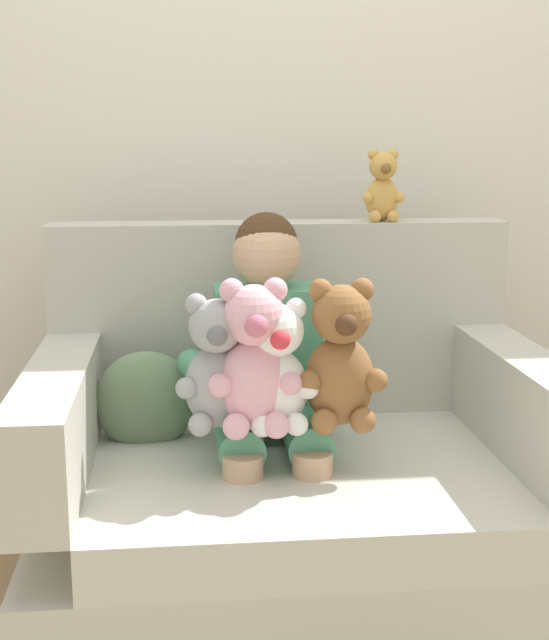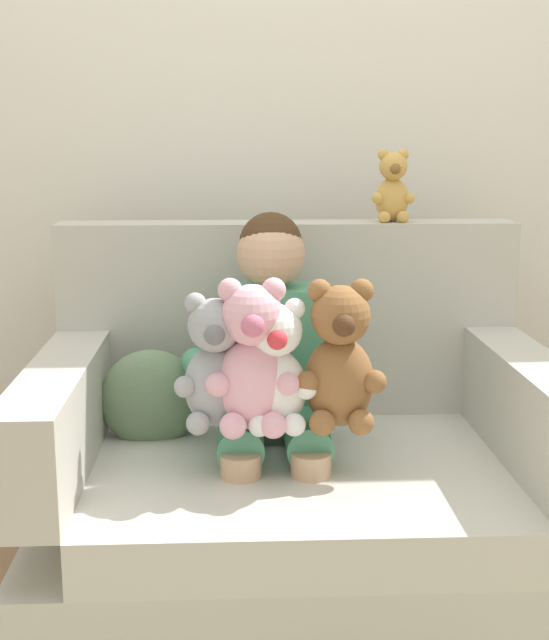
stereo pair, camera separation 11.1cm
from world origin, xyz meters
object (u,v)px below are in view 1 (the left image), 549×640
object	(u,v)px
seated_child	(269,365)
plush_brown	(341,359)
armchair	(293,499)
plush_white	(277,369)
plush_grey	(217,367)
plush_honey_on_backrest	(382,188)
throw_pillow	(146,401)
plush_pink	(254,361)

from	to	relation	value
seated_child	plush_brown	bearing A→B (deg)	-57.05
armchair	plush_white	distance (m)	0.41
plush_grey	plush_honey_on_backrest	bearing A→B (deg)	21.96
seated_child	throw_pillow	world-z (taller)	seated_child
armchair	plush_pink	size ratio (longest dim) A/B	3.55
throw_pillow	plush_grey	bearing A→B (deg)	-56.48
plush_brown	plush_pink	xyz separation A→B (m)	(-0.20, -0.01, 0.00)
plush_white	plush_honey_on_backrest	xyz separation A→B (m)	(0.34, 0.49, 0.37)
seated_child	plush_grey	size ratio (longest dim) A/B	2.62
plush_pink	seated_child	bearing A→B (deg)	72.64
plush_white	plush_grey	world-z (taller)	plush_grey
plush_brown	plush_pink	world-z (taller)	plush_pink
plush_pink	plush_honey_on_backrest	xyz separation A→B (m)	(0.39, 0.49, 0.35)
plush_white	throw_pillow	world-z (taller)	plush_white
armchair	throw_pillow	distance (m)	0.45
armchair	plush_white	world-z (taller)	armchair
plush_honey_on_backrest	throw_pillow	size ratio (longest dim) A/B	0.76
throw_pillow	plush_brown	bearing A→B (deg)	-31.10
armchair	plush_pink	xyz separation A→B (m)	(-0.11, -0.16, 0.40)
seated_child	plush_brown	xyz separation A→B (m)	(0.14, -0.18, 0.06)
plush_grey	throw_pillow	world-z (taller)	plush_grey
plush_pink	plush_grey	world-z (taller)	plush_pink
armchair	plush_grey	xyz separation A→B (m)	(-0.19, -0.13, 0.38)
armchair	plush_brown	size ratio (longest dim) A/B	3.61
plush_brown	throw_pillow	bearing A→B (deg)	171.31
seated_child	plush_grey	world-z (taller)	seated_child
throw_pillow	plush_white	bearing A→B (deg)	-42.21
seated_child	plush_grey	distance (m)	0.22
seated_child	plush_honey_on_backrest	size ratio (longest dim) A/B	4.17
plush_pink	plush_grey	distance (m)	0.09
plush_brown	plush_grey	size ratio (longest dim) A/B	1.10
seated_child	plush_pink	distance (m)	0.20
plush_pink	plush_white	size ratio (longest dim) A/B	1.16
seated_child	plush_white	distance (m)	0.19
throw_pillow	plush_honey_on_backrest	bearing A→B (deg)	17.81
armchair	plush_grey	world-z (taller)	armchair
seated_child	plush_pink	size ratio (longest dim) A/B	2.35
plush_white	plush_grey	xyz separation A→B (m)	(-0.14, 0.02, 0.01)
armchair	plush_white	xyz separation A→B (m)	(-0.06, -0.15, 0.38)
seated_child	plush_white	size ratio (longest dim) A/B	2.72
plush_brown	throw_pillow	xyz separation A→B (m)	(-0.45, 0.27, -0.17)
seated_child	plush_pink	xyz separation A→B (m)	(-0.05, -0.19, 0.06)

